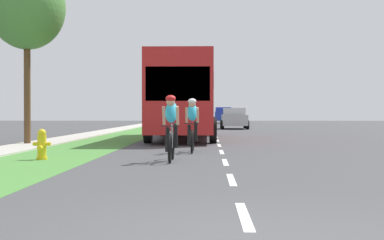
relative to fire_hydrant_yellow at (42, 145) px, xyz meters
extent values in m
plane|color=#424244|center=(4.53, 11.13, -0.37)|extent=(120.00, 120.00, 0.00)
cube|color=#478438|center=(0.00, 11.13, -0.37)|extent=(2.59, 70.00, 0.01)
cube|color=#B2ADA3|center=(-2.08, 11.13, -0.37)|extent=(1.56, 70.00, 0.10)
cube|color=white|center=(4.53, -7.62, -0.37)|extent=(0.12, 1.80, 0.01)
cube|color=white|center=(4.53, -4.12, -0.37)|extent=(0.12, 1.80, 0.01)
cube|color=white|center=(4.53, -0.62, -0.37)|extent=(0.12, 1.80, 0.01)
cube|color=white|center=(4.53, 2.88, -0.37)|extent=(0.12, 1.80, 0.01)
cube|color=white|center=(4.53, 6.38, -0.37)|extent=(0.12, 1.80, 0.01)
cube|color=white|center=(4.53, 9.88, -0.37)|extent=(0.12, 1.80, 0.01)
cube|color=white|center=(4.53, 13.38, -0.37)|extent=(0.12, 1.80, 0.01)
cube|color=white|center=(4.53, 16.88, -0.37)|extent=(0.12, 1.80, 0.01)
cube|color=white|center=(4.53, 20.38, -0.37)|extent=(0.12, 1.80, 0.01)
cube|color=white|center=(4.53, 23.88, -0.37)|extent=(0.12, 1.80, 0.01)
cube|color=white|center=(4.53, 27.38, -0.37)|extent=(0.12, 1.80, 0.01)
cube|color=white|center=(4.53, 30.88, -0.37)|extent=(0.12, 1.80, 0.01)
cube|color=white|center=(4.53, 34.38, -0.37)|extent=(0.12, 1.80, 0.01)
cube|color=white|center=(4.53, 37.88, -0.37)|extent=(0.12, 1.80, 0.01)
cube|color=white|center=(4.53, 41.38, -0.37)|extent=(0.12, 1.80, 0.01)
cylinder|color=yellow|center=(0.00, 0.01, -0.34)|extent=(0.28, 0.27, 0.06)
cylinder|color=yellow|center=(0.00, 0.01, -0.04)|extent=(0.22, 0.22, 0.55)
sphere|color=yellow|center=(0.00, 0.01, 0.29)|extent=(0.21, 0.21, 0.21)
cylinder|color=yellow|center=(-0.16, 0.01, 0.02)|extent=(0.12, 0.09, 0.09)
cylinder|color=yellow|center=(0.16, 0.01, 0.02)|extent=(0.12, 0.09, 0.09)
cylinder|color=yellow|center=(0.00, -0.16, -0.06)|extent=(0.11, 0.14, 0.11)
torus|color=black|center=(3.25, 0.11, -0.03)|extent=(0.06, 0.68, 0.68)
torus|color=black|center=(3.25, -0.93, -0.03)|extent=(0.06, 0.68, 0.68)
cylinder|color=#A5A8AD|center=(3.25, -0.51, 0.15)|extent=(0.04, 0.59, 0.43)
cylinder|color=#A5A8AD|center=(3.25, -0.23, 0.25)|extent=(0.04, 0.04, 0.55)
cylinder|color=#A5A8AD|center=(3.25, -0.46, 0.48)|extent=(0.03, 0.55, 0.03)
cylinder|color=black|center=(3.25, -0.91, 0.49)|extent=(0.42, 0.02, 0.02)
ellipsoid|color=#26A5CC|center=(3.25, -0.39, 0.81)|extent=(0.30, 0.54, 0.63)
sphere|color=tan|center=(3.25, -0.67, 1.05)|extent=(0.20, 0.20, 0.20)
ellipsoid|color=red|center=(3.25, -0.67, 1.13)|extent=(0.24, 0.28, 0.16)
cylinder|color=tan|center=(3.09, -0.67, 0.73)|extent=(0.07, 0.26, 0.45)
cylinder|color=tan|center=(3.41, -0.67, 0.73)|extent=(0.07, 0.26, 0.45)
cylinder|color=black|center=(3.15, -0.31, 0.15)|extent=(0.10, 0.30, 0.60)
cylinder|color=black|center=(3.35, -0.36, 0.25)|extent=(0.10, 0.25, 0.61)
torus|color=black|center=(3.67, 3.21, -0.03)|extent=(0.06, 0.68, 0.68)
torus|color=black|center=(3.67, 2.17, -0.03)|extent=(0.06, 0.68, 0.68)
cylinder|color=red|center=(3.67, 2.59, 0.15)|extent=(0.04, 0.59, 0.43)
cylinder|color=red|center=(3.67, 2.87, 0.25)|extent=(0.04, 0.04, 0.55)
cylinder|color=red|center=(3.67, 2.64, 0.48)|extent=(0.03, 0.55, 0.03)
cylinder|color=black|center=(3.67, 2.19, 0.49)|extent=(0.42, 0.02, 0.02)
ellipsoid|color=#26A5CC|center=(3.67, 2.71, 0.81)|extent=(0.30, 0.54, 0.63)
sphere|color=tan|center=(3.67, 2.43, 1.05)|extent=(0.20, 0.20, 0.20)
ellipsoid|color=white|center=(3.67, 2.43, 1.13)|extent=(0.24, 0.28, 0.16)
cylinder|color=tan|center=(3.51, 2.43, 0.73)|extent=(0.07, 0.26, 0.45)
cylinder|color=tan|center=(3.83, 2.43, 0.73)|extent=(0.07, 0.26, 0.45)
cylinder|color=black|center=(3.57, 2.79, 0.15)|extent=(0.10, 0.30, 0.60)
cylinder|color=black|center=(3.77, 2.74, 0.25)|extent=(0.10, 0.25, 0.61)
cube|color=red|center=(3.07, 11.58, 1.56)|extent=(2.50, 11.60, 3.10)
cube|color=#1E2833|center=(3.07, 11.58, 1.96)|extent=(2.52, 10.67, 0.64)
cube|color=#1E2833|center=(3.07, 5.81, 1.81)|extent=(2.25, 0.06, 1.20)
cylinder|color=black|center=(1.82, 7.81, 0.11)|extent=(0.28, 0.96, 0.96)
cylinder|color=black|center=(4.32, 7.81, 0.11)|extent=(0.28, 0.96, 0.96)
cylinder|color=black|center=(1.82, 14.77, 0.11)|extent=(0.28, 0.96, 0.96)
cylinder|color=black|center=(4.32, 14.77, 0.11)|extent=(0.28, 0.96, 0.96)
cube|color=#A5A8AD|center=(6.05, 27.61, 0.27)|extent=(1.76, 4.30, 0.76)
cube|color=#A5A8AD|center=(6.05, 27.76, 0.89)|extent=(1.55, 2.24, 0.52)
cube|color=#1E2833|center=(6.05, 26.80, 0.87)|extent=(1.44, 0.08, 0.44)
cylinder|color=black|center=(5.17, 26.28, -0.05)|extent=(0.22, 0.64, 0.64)
cylinder|color=black|center=(6.93, 26.28, -0.05)|extent=(0.22, 0.64, 0.64)
cylinder|color=black|center=(5.17, 28.95, -0.05)|extent=(0.22, 0.64, 0.64)
cylinder|color=black|center=(6.93, 28.95, -0.05)|extent=(0.22, 0.64, 0.64)
cube|color=black|center=(2.91, 39.52, 0.35)|extent=(1.96, 5.10, 0.76)
cube|color=black|center=(2.91, 38.75, 0.95)|extent=(1.80, 1.78, 0.64)
cube|color=#1E2833|center=(2.91, 38.04, 0.93)|extent=(1.67, 0.08, 0.52)
cube|color=black|center=(2.01, 40.54, 0.65)|extent=(0.08, 2.81, 0.40)
cube|color=black|center=(3.81, 40.54, 0.65)|extent=(0.08, 2.81, 0.40)
cube|color=black|center=(2.91, 42.03, 0.65)|extent=(1.80, 0.08, 0.40)
cylinder|color=black|center=(1.93, 37.99, 0.01)|extent=(0.26, 0.76, 0.76)
cylinder|color=black|center=(3.89, 37.99, 0.01)|extent=(0.26, 0.76, 0.76)
cylinder|color=black|center=(1.93, 41.05, 0.01)|extent=(0.26, 0.76, 0.76)
cylinder|color=black|center=(3.89, 41.05, 0.01)|extent=(0.26, 0.76, 0.76)
cube|color=#23389E|center=(5.87, 50.31, 0.44)|extent=(1.90, 4.70, 1.00)
cube|color=#23389E|center=(5.87, 50.51, 1.16)|extent=(1.71, 2.91, 0.52)
cube|color=#1E2833|center=(5.87, 49.26, 1.04)|extent=(1.56, 0.08, 0.44)
cylinder|color=black|center=(4.92, 48.90, -0.01)|extent=(0.25, 0.72, 0.72)
cylinder|color=black|center=(6.82, 48.90, -0.01)|extent=(0.25, 0.72, 0.72)
cylinder|color=black|center=(4.92, 51.72, -0.01)|extent=(0.25, 0.72, 0.72)
cylinder|color=black|center=(6.82, 51.72, -0.01)|extent=(0.25, 0.72, 0.72)
cylinder|color=brown|center=(-2.46, 6.60, 1.57)|extent=(0.24, 0.24, 3.89)
ellipsoid|color=#478438|center=(-2.46, 6.60, 4.63)|extent=(2.77, 2.77, 3.05)
camera|label=1|loc=(4.12, -14.05, 0.79)|focal=53.49mm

